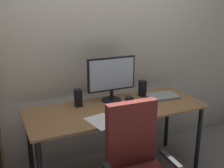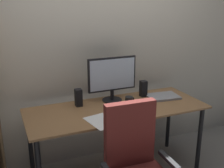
% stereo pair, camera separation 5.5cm
% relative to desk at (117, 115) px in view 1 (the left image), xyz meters
% --- Properties ---
extents(back_wall, '(6.40, 0.10, 2.60)m').
position_rel_desk_xyz_m(back_wall, '(0.00, 0.51, 0.64)').
color(back_wall, beige).
rests_on(back_wall, ground).
extents(desk, '(1.72, 0.67, 0.74)m').
position_rel_desk_xyz_m(desk, '(0.00, 0.00, 0.00)').
color(desk, olive).
rests_on(desk, ground).
extents(monitor, '(0.50, 0.20, 0.45)m').
position_rel_desk_xyz_m(monitor, '(0.03, 0.19, 0.34)').
color(monitor, black).
rests_on(monitor, desk).
extents(keyboard, '(0.29, 0.12, 0.02)m').
position_rel_desk_xyz_m(keyboard, '(0.00, -0.17, 0.09)').
color(keyboard, black).
rests_on(keyboard, desk).
extents(mouse, '(0.06, 0.10, 0.03)m').
position_rel_desk_xyz_m(mouse, '(0.23, -0.18, 0.10)').
color(mouse, black).
rests_on(mouse, desk).
extents(coffee_mug, '(0.09, 0.07, 0.09)m').
position_rel_desk_xyz_m(coffee_mug, '(0.14, 0.02, 0.12)').
color(coffee_mug, black).
rests_on(coffee_mug, desk).
extents(laptop, '(0.34, 0.26, 0.02)m').
position_rel_desk_xyz_m(laptop, '(0.56, 0.07, 0.09)').
color(laptop, '#99999E').
rests_on(laptop, desk).
extents(speaker_left, '(0.06, 0.07, 0.17)m').
position_rel_desk_xyz_m(speaker_left, '(-0.32, 0.19, 0.17)').
color(speaker_left, black).
rests_on(speaker_left, desk).
extents(speaker_right, '(0.06, 0.07, 0.17)m').
position_rel_desk_xyz_m(speaker_right, '(0.39, 0.19, 0.17)').
color(speaker_right, black).
rests_on(speaker_right, desk).
extents(paper_sheet, '(0.26, 0.33, 0.00)m').
position_rel_desk_xyz_m(paper_sheet, '(-0.25, -0.23, 0.08)').
color(paper_sheet, white).
rests_on(paper_sheet, desk).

